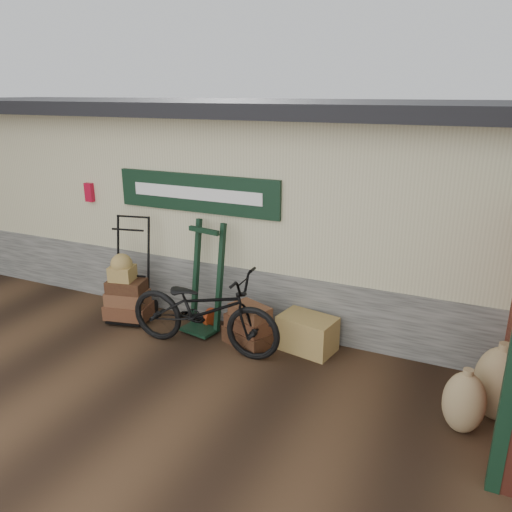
% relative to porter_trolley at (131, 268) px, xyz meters
% --- Properties ---
extents(ground, '(80.00, 80.00, 0.00)m').
position_rel_porter_trolley_xyz_m(ground, '(1.25, -0.55, -0.80)').
color(ground, black).
rests_on(ground, ground).
extents(station_building, '(14.40, 4.10, 3.20)m').
position_rel_porter_trolley_xyz_m(station_building, '(1.25, 2.19, 0.81)').
color(station_building, '#4C4C47').
rests_on(station_building, ground).
extents(porter_trolley, '(0.91, 0.75, 1.60)m').
position_rel_porter_trolley_xyz_m(porter_trolley, '(0.00, 0.00, 0.00)').
color(porter_trolley, black).
rests_on(porter_trolley, ground).
extents(green_barrow, '(0.66, 0.59, 1.60)m').
position_rel_porter_trolley_xyz_m(green_barrow, '(1.24, 0.10, 0.00)').
color(green_barrow, black).
rests_on(green_barrow, ground).
extents(suitcase_stack, '(0.78, 0.65, 0.60)m').
position_rel_porter_trolley_xyz_m(suitcase_stack, '(2.01, -0.07, -0.50)').
color(suitcase_stack, '#361811').
rests_on(suitcase_stack, ground).
extents(wicker_hamper, '(0.81, 0.60, 0.48)m').
position_rel_porter_trolley_xyz_m(wicker_hamper, '(2.78, 0.14, -0.56)').
color(wicker_hamper, olive).
rests_on(wicker_hamper, ground).
extents(bicycle, '(0.86, 2.22, 1.27)m').
position_rel_porter_trolley_xyz_m(bicycle, '(1.51, -0.42, -0.16)').
color(bicycle, black).
rests_on(bicycle, ground).
extents(burlap_sack_left, '(0.65, 0.61, 0.84)m').
position_rel_porter_trolley_xyz_m(burlap_sack_left, '(5.10, -0.45, -0.38)').
color(burlap_sack_left, olive).
rests_on(burlap_sack_left, ground).
extents(burlap_sack_right, '(0.47, 0.41, 0.68)m').
position_rel_porter_trolley_xyz_m(burlap_sack_right, '(4.79, -0.83, -0.46)').
color(burlap_sack_right, olive).
rests_on(burlap_sack_right, ground).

